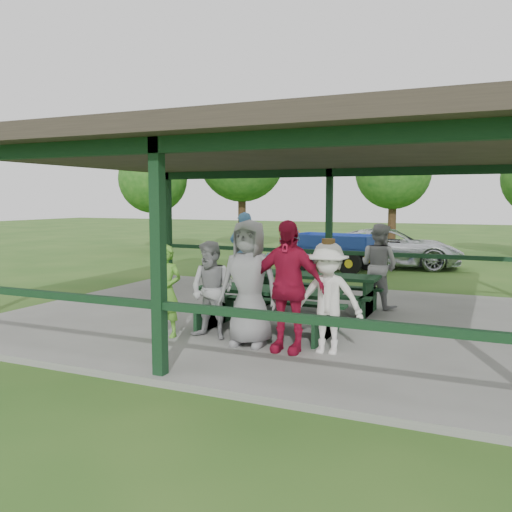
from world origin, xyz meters
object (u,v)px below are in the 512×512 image
at_px(picnic_table_far, 314,288).
at_px(spectator_lblue, 290,262).
at_px(picnic_table_near, 268,305).
at_px(contestant_grey_mid, 249,283).
at_px(contestant_red, 287,286).
at_px(spectator_blue, 244,252).
at_px(farm_trailer, 335,251).
at_px(contestant_grey_left, 212,290).
at_px(contestant_green, 166,291).
at_px(pickup_truck, 391,248).
at_px(spectator_grey, 379,266).
at_px(contestant_white_fedora, 328,298).

bearing_deg(picnic_table_far, spectator_lblue, 131.69).
xyz_separation_m(picnic_table_near, contestant_grey_mid, (0.04, -0.87, 0.50)).
xyz_separation_m(contestant_red, spectator_lblue, (-1.41, 3.92, -0.13)).
relative_size(spectator_blue, farm_trailer, 0.52).
distance_m(contestant_grey_left, farm_trailer, 9.67).
height_order(picnic_table_far, contestant_grey_mid, contestant_grey_mid).
xyz_separation_m(picnic_table_near, contestant_grey_left, (-0.67, -0.75, 0.32)).
distance_m(contestant_green, contestant_red, 2.12).
distance_m(contestant_red, pickup_truck, 11.58).
bearing_deg(farm_trailer, contestant_grey_mid, -71.83).
xyz_separation_m(contestant_green, farm_trailer, (0.08, 9.81, -0.21)).
bearing_deg(contestant_grey_left, farm_trailer, 99.20).
relative_size(contestant_grey_left, pickup_truck, 0.33).
bearing_deg(contestant_green, contestant_red, -3.46).
distance_m(spectator_lblue, spectator_grey, 2.00).
relative_size(picnic_table_far, contestant_grey_mid, 1.32).
bearing_deg(contestant_red, contestant_white_fedora, 15.23).
bearing_deg(pickup_truck, contestant_green, 163.71).
bearing_deg(contestant_green, picnic_table_near, 30.05).
bearing_deg(contestant_grey_mid, pickup_truck, 86.62).
distance_m(picnic_table_far, spectator_blue, 2.71).
bearing_deg(picnic_table_near, contestant_green, -146.76).
height_order(picnic_table_far, pickup_truck, pickup_truck).
relative_size(contestant_green, spectator_lblue, 0.90).
distance_m(picnic_table_far, pickup_truck, 8.62).
height_order(picnic_table_near, contestant_white_fedora, contestant_white_fedora).
distance_m(picnic_table_far, contestant_white_fedora, 3.03).
distance_m(contestant_red, spectator_blue, 5.20).
height_order(picnic_table_near, spectator_grey, spectator_grey).
relative_size(contestant_red, pickup_truck, 0.41).
bearing_deg(contestant_grey_mid, picnic_table_near, 90.02).
distance_m(spectator_grey, farm_trailer, 6.57).
distance_m(picnic_table_near, contestant_green, 1.72).
relative_size(pickup_truck, farm_trailer, 1.28).
height_order(contestant_grey_mid, spectator_blue, spectator_blue).
bearing_deg(farm_trailer, spectator_blue, -87.57).
bearing_deg(spectator_lblue, spectator_grey, -171.83).
xyz_separation_m(picnic_table_far, contestant_red, (0.53, -2.94, 0.50)).
xyz_separation_m(picnic_table_near, spectator_lblue, (-0.72, 2.99, 0.37)).
xyz_separation_m(contestant_green, contestant_grey_left, (0.75, 0.17, 0.04)).
xyz_separation_m(contestant_white_fedora, pickup_truck, (-1.11, 11.42, -0.25)).
height_order(picnic_table_near, contestant_grey_mid, contestant_grey_mid).
distance_m(spectator_grey, pickup_truck, 7.84).
relative_size(contestant_green, contestant_white_fedora, 0.90).
bearing_deg(picnic_table_near, spectator_lblue, 103.58).
bearing_deg(contestant_red, farm_trailer, 103.34).
relative_size(contestant_grey_left, spectator_grey, 0.90).
relative_size(spectator_grey, farm_trailer, 0.47).
relative_size(contestant_white_fedora, spectator_blue, 0.87).
relative_size(contestant_red, spectator_lblue, 1.16).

